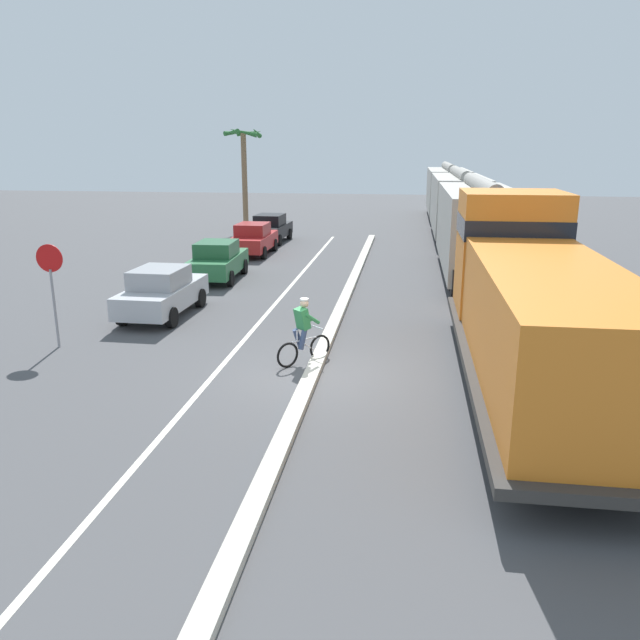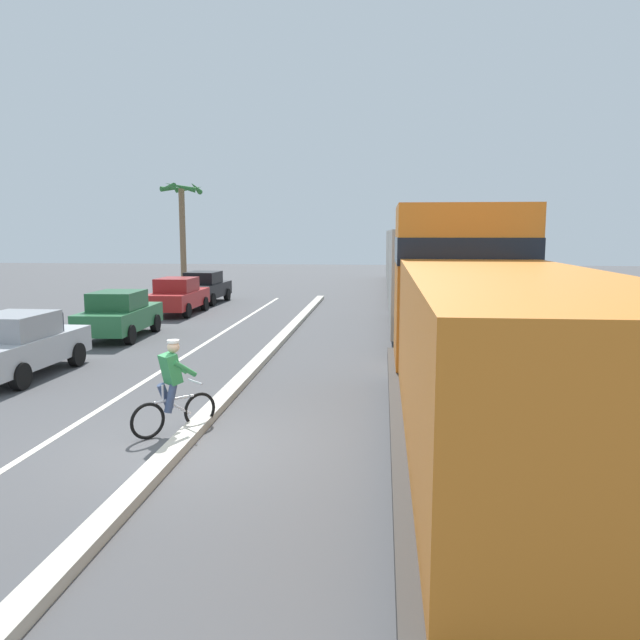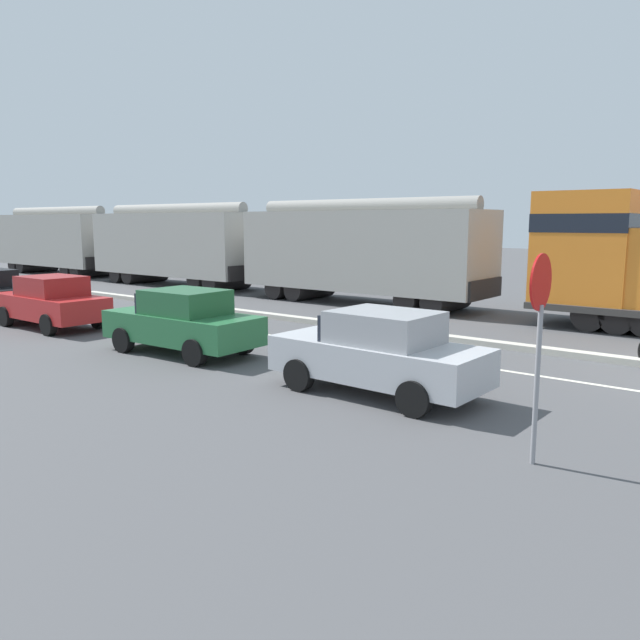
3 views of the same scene
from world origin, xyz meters
name	(u,v)px [view 3 (image 3 of 3)]	position (x,y,z in m)	size (l,w,h in m)	color
median_curb	(452,339)	(0.00, 6.00, 0.08)	(0.36, 36.00, 0.16)	beige
lane_stripe	(408,356)	(-2.40, 6.00, 0.00)	(0.14, 36.00, 0.01)	silver
hopper_car_lead	(362,252)	(5.06, 12.54, 2.08)	(2.90, 10.60, 4.18)	#A5A29B
hopper_car_middle	(176,245)	(5.06, 24.14, 2.08)	(2.90, 10.60, 4.18)	#A5A39B
hopper_car_trailing	(58,241)	(5.06, 35.74, 2.08)	(2.90, 10.60, 4.18)	#A29F97
parked_car_silver	(379,352)	(-5.72, 4.71, 0.82)	(1.89, 4.23, 1.62)	#B7BABF
parked_car_green	(183,321)	(-5.64, 10.60, 0.82)	(1.97, 4.27, 1.62)	#286B3D
parked_car_red	(51,302)	(-5.68, 16.90, 0.82)	(1.84, 4.20, 1.62)	red
stop_sign	(539,318)	(-7.35, 1.14, 2.02)	(0.76, 0.08, 2.88)	gray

